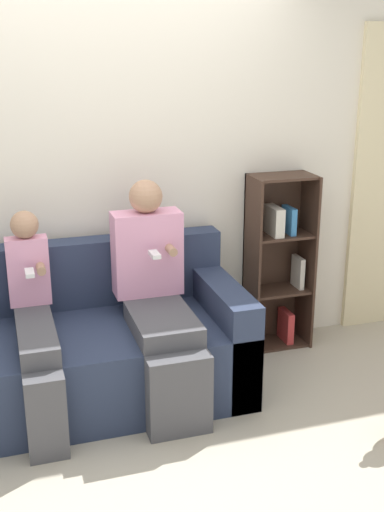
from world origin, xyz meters
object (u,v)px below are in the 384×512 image
Objects in this scene: child_seated at (36,326)px; bookshelf at (278,261)px; couch at (81,351)px; adult_seated at (157,293)px.

child_seated is 0.93× the size of bookshelf.
bookshelf is (1.44, 0.35, 0.31)m from couch.
couch is at bearing -166.30° from bookshelf.
adult_seated reaches higher than child_seated.
child_seated is (-0.26, -0.15, 0.27)m from couch.
adult_seated reaches higher than bookshelf.
couch is 1.69× the size of child_seated.
couch is 0.59m from adult_seated.
bookshelf reaches higher than couch.
child_seated is 1.77m from bookshelf.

